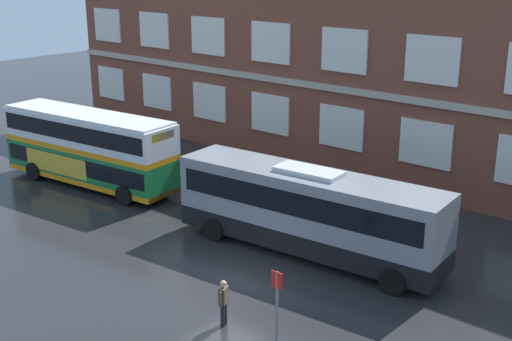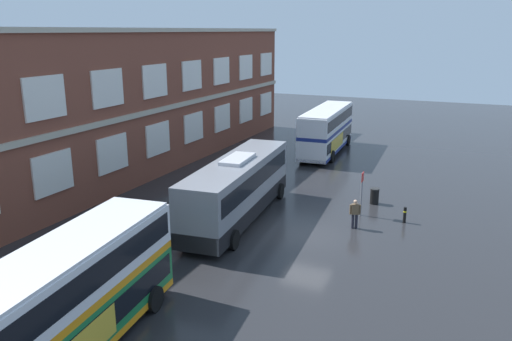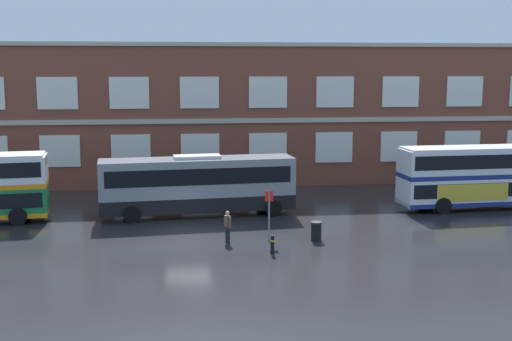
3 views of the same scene
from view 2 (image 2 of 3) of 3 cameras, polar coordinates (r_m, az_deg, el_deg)
name	(u,v)px [view 2 (image 2 of 3)]	position (r m, az deg, el deg)	size (l,w,h in m)	color
ground_plane	(274,230)	(28.99, 1.98, -6.63)	(120.00, 120.00, 0.00)	#232326
brick_terminal_building	(62,114)	(37.23, -20.79, 5.90)	(57.14, 8.19, 11.02)	brown
double_decker_near	(60,305)	(18.49, -20.97, -13.85)	(11.22, 3.84, 4.07)	#197038
double_decker_middle	(327,130)	(46.88, 7.88, 4.53)	(11.13, 3.33, 4.07)	silver
touring_coach	(238,189)	(29.92, -2.04, -2.03)	(12.19, 3.77, 3.80)	gray
waiting_passenger	(355,213)	(29.41, 10.97, -4.64)	(0.37, 0.63, 1.70)	black
bus_stand_flag	(362,190)	(31.28, 11.71, -2.10)	(0.44, 0.10, 2.70)	slate
station_litter_bin	(375,196)	(33.91, 13.07, -2.78)	(0.60, 0.60, 1.03)	black
safety_bollard_east	(405,215)	(31.08, 16.25, -4.74)	(0.19, 0.19, 0.95)	black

